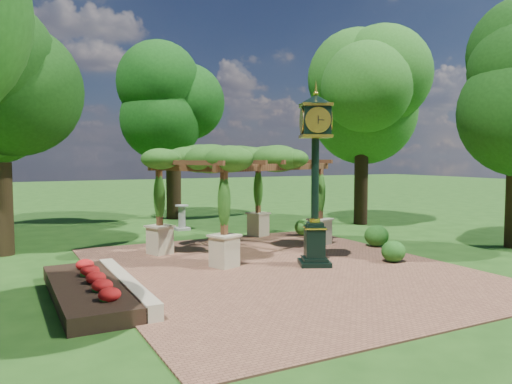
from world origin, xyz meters
name	(u,v)px	position (x,y,z in m)	size (l,w,h in m)	color
ground	(298,277)	(0.00, 0.00, 0.00)	(120.00, 120.00, 0.00)	#1E4714
brick_plaza	(280,269)	(0.00, 1.00, 0.02)	(10.00, 12.00, 0.04)	brown
border_wall	(126,286)	(-4.60, 0.50, 0.20)	(0.35, 5.00, 0.40)	#C6B793
flower_bed	(87,291)	(-5.50, 0.50, 0.18)	(1.50, 5.00, 0.36)	red
pedestal_clock	(315,163)	(1.16, 0.91, 3.12)	(1.36, 1.36, 5.22)	black
pergola	(244,164)	(0.47, 4.32, 3.05)	(6.84, 5.57, 3.72)	#C5BA92
sundial	(182,219)	(0.10, 9.94, 0.50)	(0.63, 0.63, 1.14)	gray
shrub_front	(393,251)	(3.61, 0.15, 0.38)	(0.74, 0.74, 0.67)	#1F5518
shrub_mid	(377,236)	(4.98, 2.49, 0.43)	(0.88, 0.88, 0.79)	#205517
shrub_back	(303,227)	(4.00, 5.88, 0.38)	(0.75, 0.75, 0.67)	#295E1B
tree_north	(173,101)	(1.12, 14.14, 6.26)	(4.25, 4.25, 9.16)	black
tree_east_far	(362,99)	(8.58, 7.78, 6.10)	(4.88, 4.88, 8.86)	black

